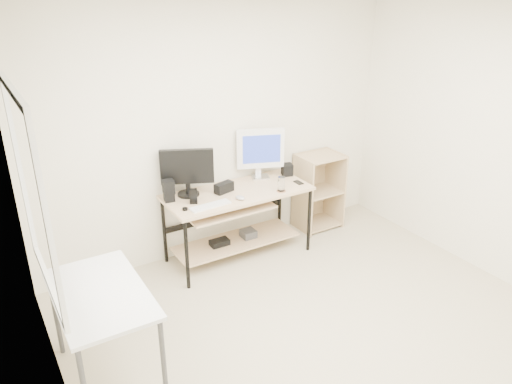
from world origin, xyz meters
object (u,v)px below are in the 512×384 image
Objects in this scene: side_table at (101,302)px; desk at (236,210)px; white_imac at (260,150)px; shelf_unit at (317,190)px; audio_controller at (193,196)px; black_monitor at (187,169)px.

desk is at bearing 32.65° from side_table.
white_imac is (0.42, 0.20, 0.53)m from desk.
white_imac is at bearing 176.93° from shelf_unit.
desk is 0.56m from audio_controller.
black_monitor is at bearing 179.91° from shelf_unit.
shelf_unit is 1.65× the size of white_imac.
white_imac is (2.08, 1.26, 0.39)m from side_table.
white_imac is 0.97m from audio_controller.
white_imac is (0.86, 0.04, 0.04)m from black_monitor.
white_imac is at bearing 39.87° from audio_controller.
side_table is at bearing -114.58° from audio_controller.
side_table is 1.56m from audio_controller.
white_imac reaches higher than audio_controller.
white_imac is at bearing 31.26° from side_table.
side_table is 2.46m from white_imac.
white_imac reaches higher than shelf_unit.
black_monitor is 3.33× the size of audio_controller.
white_imac reaches higher than black_monitor.
black_monitor is 0.87m from white_imac.
side_table is 1.83× the size of white_imac.
side_table is 6.68× the size of audio_controller.
desk is 1.19m from shelf_unit.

